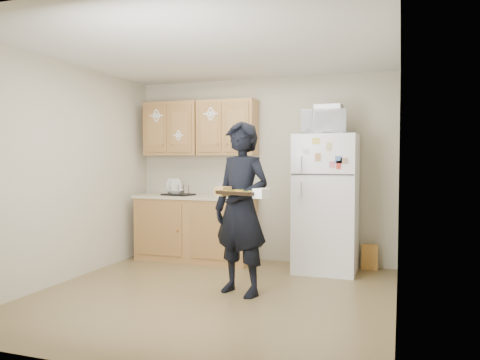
% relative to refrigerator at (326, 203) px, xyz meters
% --- Properties ---
extents(floor, '(3.60, 3.60, 0.00)m').
position_rel_refrigerator_xyz_m(floor, '(-0.95, -1.43, -0.85)').
color(floor, brown).
rests_on(floor, ground).
extents(ceiling, '(3.60, 3.60, 0.00)m').
position_rel_refrigerator_xyz_m(ceiling, '(-0.95, -1.43, 1.65)').
color(ceiling, silver).
rests_on(ceiling, wall_back).
extents(wall_back, '(3.60, 0.04, 2.50)m').
position_rel_refrigerator_xyz_m(wall_back, '(-0.95, 0.37, 0.40)').
color(wall_back, '#B4AC92').
rests_on(wall_back, floor).
extents(wall_front, '(3.60, 0.04, 2.50)m').
position_rel_refrigerator_xyz_m(wall_front, '(-0.95, -3.23, 0.40)').
color(wall_front, '#B4AC92').
rests_on(wall_front, floor).
extents(wall_left, '(0.04, 3.60, 2.50)m').
position_rel_refrigerator_xyz_m(wall_left, '(-2.75, -1.43, 0.40)').
color(wall_left, '#B4AC92').
rests_on(wall_left, floor).
extents(wall_right, '(0.04, 3.60, 2.50)m').
position_rel_refrigerator_xyz_m(wall_right, '(0.85, -1.43, 0.40)').
color(wall_right, '#B4AC92').
rests_on(wall_right, floor).
extents(refrigerator, '(0.75, 0.70, 1.70)m').
position_rel_refrigerator_xyz_m(refrigerator, '(0.00, 0.00, 0.00)').
color(refrigerator, white).
rests_on(refrigerator, floor).
extents(base_cabinet, '(1.60, 0.60, 0.86)m').
position_rel_refrigerator_xyz_m(base_cabinet, '(-1.80, 0.05, -0.42)').
color(base_cabinet, olive).
rests_on(base_cabinet, floor).
extents(countertop, '(1.64, 0.64, 0.04)m').
position_rel_refrigerator_xyz_m(countertop, '(-1.80, 0.05, 0.03)').
color(countertop, '#C0AD94').
rests_on(countertop, base_cabinet).
extents(upper_cab_left, '(0.80, 0.33, 0.75)m').
position_rel_refrigerator_xyz_m(upper_cab_left, '(-2.20, 0.18, 0.98)').
color(upper_cab_left, olive).
rests_on(upper_cab_left, wall_back).
extents(upper_cab_right, '(0.80, 0.33, 0.75)m').
position_rel_refrigerator_xyz_m(upper_cab_right, '(-1.38, 0.18, 0.98)').
color(upper_cab_right, olive).
rests_on(upper_cab_right, wall_back).
extents(cereal_box, '(0.20, 0.07, 0.32)m').
position_rel_refrigerator_xyz_m(cereal_box, '(0.52, 0.24, -0.69)').
color(cereal_box, gold).
rests_on(cereal_box, floor).
extents(person, '(0.76, 0.62, 1.78)m').
position_rel_refrigerator_xyz_m(person, '(-0.68, -1.28, 0.04)').
color(person, black).
rests_on(person, floor).
extents(baking_tray, '(0.49, 0.42, 0.04)m').
position_rel_refrigerator_xyz_m(baking_tray, '(-0.58, -1.57, 0.22)').
color(baking_tray, black).
rests_on(baking_tray, person).
extents(pizza_front_left, '(0.14, 0.14, 0.02)m').
position_rel_refrigerator_xyz_m(pizza_front_left, '(-0.69, -1.60, 0.24)').
color(pizza_front_left, orange).
rests_on(pizza_front_left, baking_tray).
extents(pizza_front_right, '(0.14, 0.14, 0.02)m').
position_rel_refrigerator_xyz_m(pizza_front_right, '(-0.51, -1.66, 0.24)').
color(pizza_front_right, orange).
rests_on(pizza_front_right, baking_tray).
extents(pizza_back_left, '(0.14, 0.14, 0.02)m').
position_rel_refrigerator_xyz_m(pizza_back_left, '(-0.65, -1.47, 0.24)').
color(pizza_back_left, orange).
rests_on(pizza_back_left, baking_tray).
extents(pizza_back_right, '(0.14, 0.14, 0.02)m').
position_rel_refrigerator_xyz_m(pizza_back_right, '(-0.47, -1.53, 0.24)').
color(pizza_back_right, orange).
rests_on(pizza_back_right, baking_tray).
extents(microwave, '(0.58, 0.43, 0.30)m').
position_rel_refrigerator_xyz_m(microwave, '(-0.03, -0.05, 1.00)').
color(microwave, white).
rests_on(microwave, refrigerator).
extents(foil_pan, '(0.34, 0.25, 0.07)m').
position_rel_refrigerator_xyz_m(foil_pan, '(0.02, -0.02, 1.18)').
color(foil_pan, '#AFAFB6').
rests_on(foil_pan, microwave).
extents(dish_rack, '(0.44, 0.37, 0.16)m').
position_rel_refrigerator_xyz_m(dish_rack, '(-2.03, -0.02, 0.13)').
color(dish_rack, black).
rests_on(dish_rack, countertop).
extents(bowl, '(0.25, 0.25, 0.06)m').
position_rel_refrigerator_xyz_m(bowl, '(-2.06, -0.02, 0.10)').
color(bowl, silver).
rests_on(bowl, dish_rack).
extents(soap_bottle, '(0.10, 0.10, 0.19)m').
position_rel_refrigerator_xyz_m(soap_bottle, '(-1.39, -0.05, 0.14)').
color(soap_bottle, white).
rests_on(soap_bottle, countertop).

